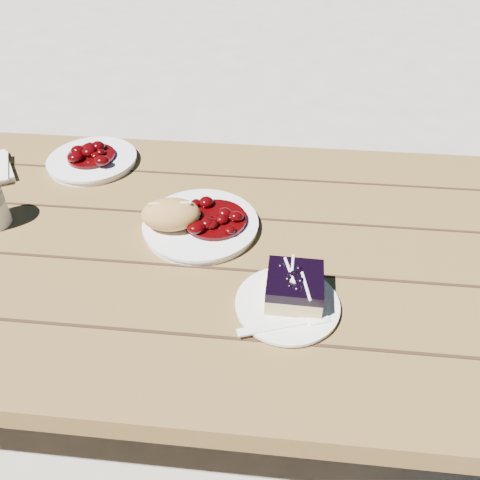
# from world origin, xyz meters

# --- Properties ---
(ground) EXTENTS (60.00, 60.00, 0.00)m
(ground) POSITION_xyz_m (0.00, 0.00, 0.00)
(ground) COLOR #A39E94
(ground) RESTS_ON ground
(picnic_table) EXTENTS (2.00, 1.55, 0.75)m
(picnic_table) POSITION_xyz_m (0.00, -0.00, 0.59)
(picnic_table) COLOR brown
(picnic_table) RESTS_ON ground
(main_plate) EXTENTS (0.23, 0.23, 0.02)m
(main_plate) POSITION_xyz_m (0.25, 0.04, 0.76)
(main_plate) COLOR white
(main_plate) RESTS_ON picnic_table
(goulash_stew) EXTENTS (0.13, 0.13, 0.04)m
(goulash_stew) POSITION_xyz_m (0.28, 0.04, 0.79)
(goulash_stew) COLOR #390203
(goulash_stew) RESTS_ON main_plate
(bread_roll) EXTENTS (0.13, 0.10, 0.06)m
(bread_roll) POSITION_xyz_m (0.19, 0.02, 0.80)
(bread_roll) COLOR #B08343
(bread_roll) RESTS_ON main_plate
(dessert_plate) EXTENTS (0.17, 0.17, 0.01)m
(dessert_plate) POSITION_xyz_m (0.43, -0.16, 0.76)
(dessert_plate) COLOR white
(dessert_plate) RESTS_ON picnic_table
(blueberry_cake) EXTENTS (0.10, 0.10, 0.05)m
(blueberry_cake) POSITION_xyz_m (0.44, -0.15, 0.79)
(blueberry_cake) COLOR tan
(blueberry_cake) RESTS_ON dessert_plate
(fork_dessert) EXTENTS (0.16, 0.08, 0.00)m
(fork_dessert) POSITION_xyz_m (0.41, -0.22, 0.76)
(fork_dessert) COLOR white
(fork_dessert) RESTS_ON dessert_plate
(second_plate) EXTENTS (0.21, 0.21, 0.02)m
(second_plate) POSITION_xyz_m (-0.07, 0.27, 0.76)
(second_plate) COLOR white
(second_plate) RESTS_ON picnic_table
(second_stew) EXTENTS (0.12, 0.12, 0.04)m
(second_stew) POSITION_xyz_m (-0.07, 0.27, 0.79)
(second_stew) COLOR #390203
(second_stew) RESTS_ON second_plate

